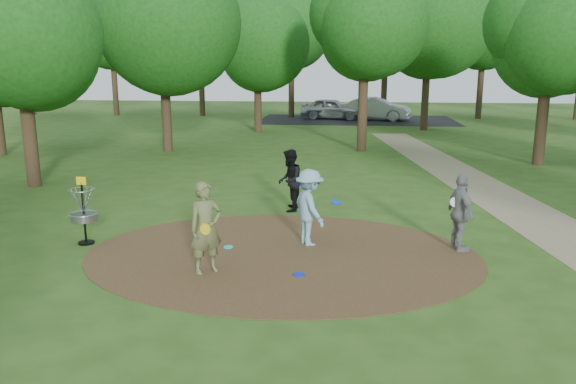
# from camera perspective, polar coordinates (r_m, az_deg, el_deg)

# --- Properties ---
(ground) EXTENTS (100.00, 100.00, 0.00)m
(ground) POSITION_cam_1_polar(r_m,az_deg,el_deg) (12.02, -0.61, -6.39)
(ground) COLOR #2D5119
(ground) RESTS_ON ground
(dirt_clearing) EXTENTS (8.40, 8.40, 0.02)m
(dirt_clearing) POSITION_cam_1_polar(r_m,az_deg,el_deg) (12.01, -0.61, -6.35)
(dirt_clearing) COLOR #47301C
(dirt_clearing) RESTS_ON ground
(footpath) EXTENTS (7.55, 39.89, 0.01)m
(footpath) POSITION_cam_1_polar(r_m,az_deg,el_deg) (14.78, 26.37, -4.04)
(footpath) COLOR #8C7A5B
(footpath) RESTS_ON ground
(parking_lot) EXTENTS (14.00, 8.00, 0.01)m
(parking_lot) POSITION_cam_1_polar(r_m,az_deg,el_deg) (41.46, 7.01, 7.29)
(parking_lot) COLOR black
(parking_lot) RESTS_ON ground
(player_observer_with_disc) EXTENTS (0.78, 0.74, 1.80)m
(player_observer_with_disc) POSITION_cam_1_polar(r_m,az_deg,el_deg) (10.87, -8.34, -3.64)
(player_observer_with_disc) COLOR #636A3D
(player_observer_with_disc) RESTS_ON ground
(player_throwing_with_disc) EXTENTS (1.30, 1.28, 1.72)m
(player_throwing_with_disc) POSITION_cam_1_polar(r_m,az_deg,el_deg) (12.43, 2.19, -1.59)
(player_throwing_with_disc) COLOR #86B2C8
(player_throwing_with_disc) RESTS_ON ground
(player_walking_with_disc) EXTENTS (0.71, 0.84, 1.71)m
(player_walking_with_disc) POSITION_cam_1_polar(r_m,az_deg,el_deg) (15.35, 0.16, 1.18)
(player_walking_with_disc) COLOR black
(player_walking_with_disc) RESTS_ON ground
(player_waiting_with_disc) EXTENTS (0.68, 1.08, 1.71)m
(player_waiting_with_disc) POSITION_cam_1_polar(r_m,az_deg,el_deg) (12.57, 17.15, -2.03)
(player_waiting_with_disc) COLOR gray
(player_waiting_with_disc) RESTS_ON ground
(disc_ground_cyan) EXTENTS (0.22, 0.22, 0.02)m
(disc_ground_cyan) POSITION_cam_1_polar(r_m,az_deg,el_deg) (12.49, -6.09, -5.57)
(disc_ground_cyan) COLOR #1BD5DE
(disc_ground_cyan) RESTS_ON dirt_clearing
(disc_ground_blue) EXTENTS (0.22, 0.22, 0.02)m
(disc_ground_blue) POSITION_cam_1_polar(r_m,az_deg,el_deg) (10.86, 1.11, -8.38)
(disc_ground_blue) COLOR #0D22E1
(disc_ground_blue) RESTS_ON dirt_clearing
(car_left) EXTENTS (4.75, 2.50, 1.54)m
(car_left) POSITION_cam_1_polar(r_m,az_deg,el_deg) (41.72, 4.50, 8.44)
(car_left) COLOR #A1A4A9
(car_left) RESTS_ON ground
(car_right) EXTENTS (5.24, 2.87, 1.64)m
(car_right) POSITION_cam_1_polar(r_m,az_deg,el_deg) (41.27, 8.90, 8.34)
(car_right) COLOR #95959C
(car_right) RESTS_ON ground
(disc_golf_basket) EXTENTS (0.63, 0.63, 1.54)m
(disc_golf_basket) POSITION_cam_1_polar(r_m,az_deg,el_deg) (13.31, -20.08, -1.35)
(disc_golf_basket) COLOR black
(disc_golf_basket) RESTS_ON ground
(tree_ring) EXTENTS (37.36, 45.78, 9.49)m
(tree_ring) POSITION_cam_1_polar(r_m,az_deg,el_deg) (21.63, 4.20, 16.13)
(tree_ring) COLOR #332316
(tree_ring) RESTS_ON ground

